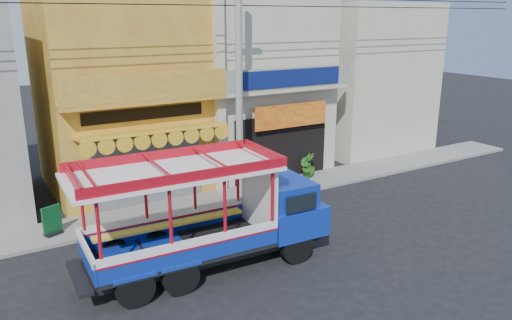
{
  "coord_description": "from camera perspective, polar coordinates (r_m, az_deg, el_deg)",
  "views": [
    {
      "loc": [
        -9.66,
        -12.39,
        6.94
      ],
      "look_at": [
        -0.77,
        2.5,
        1.94
      ],
      "focal_mm": 35.0,
      "sensor_mm": 36.0,
      "label": 1
    }
  ],
  "objects": [
    {
      "name": "ground",
      "position": [
        17.18,
        6.56,
        -7.85
      ],
      "size": [
        90.0,
        90.0,
        0.0
      ],
      "primitive_type": "plane",
      "color": "black",
      "rests_on": "ground"
    },
    {
      "name": "sidewalk",
      "position": [
        20.23,
        -0.3,
        -3.79
      ],
      "size": [
        30.0,
        2.0,
        0.12
      ],
      "primitive_type": "cube",
      "color": "slate",
      "rests_on": "ground"
    },
    {
      "name": "shophouse_left",
      "position": [
        21.31,
        -15.31,
        7.89
      ],
      "size": [
        6.0,
        7.5,
        8.24
      ],
      "color": "#B37027",
      "rests_on": "ground"
    },
    {
      "name": "shophouse_right",
      "position": [
        23.63,
        -1.04,
        9.2
      ],
      "size": [
        6.0,
        6.75,
        8.24
      ],
      "color": "#C0B69D",
      "rests_on": "ground"
    },
    {
      "name": "party_pilaster",
      "position": [
        19.52,
        -4.15,
        7.39
      ],
      "size": [
        0.35,
        0.3,
        8.0
      ],
      "primitive_type": "cube",
      "color": "#C0B69D",
      "rests_on": "ground"
    },
    {
      "name": "filler_building_right",
      "position": [
        27.82,
        11.7,
        9.28
      ],
      "size": [
        6.0,
        6.0,
        7.6
      ],
      "primitive_type": "cube",
      "color": "#C0B69D",
      "rests_on": "ground"
    },
    {
      "name": "utility_pole",
      "position": [
        18.1,
        -1.54,
        10.04
      ],
      "size": [
        28.0,
        0.26,
        9.0
      ],
      "color": "gray",
      "rests_on": "ground"
    },
    {
      "name": "songthaew_truck",
      "position": [
        14.21,
        -3.79,
        -5.99
      ],
      "size": [
        7.21,
        2.61,
        3.33
      ],
      "color": "black",
      "rests_on": "ground"
    },
    {
      "name": "green_sign",
      "position": [
        17.49,
        -22.26,
        -6.65
      ],
      "size": [
        0.62,
        0.48,
        0.99
      ],
      "color": "black",
      "rests_on": "sidewalk"
    },
    {
      "name": "potted_plant_a",
      "position": [
        20.62,
        1.56,
        -1.75
      ],
      "size": [
        1.1,
        1.02,
        1.01
      ],
      "primitive_type": "imported",
      "rotation": [
        0.0,
        0.0,
        0.3
      ],
      "color": "#245317",
      "rests_on": "sidewalk"
    },
    {
      "name": "potted_plant_b",
      "position": [
        21.89,
        5.73,
        -0.95
      ],
      "size": [
        0.57,
        0.6,
        0.87
      ],
      "primitive_type": "imported",
      "rotation": [
        0.0,
        0.0,
        2.06
      ],
      "color": "#245317",
      "rests_on": "sidewalk"
    },
    {
      "name": "potted_plant_c",
      "position": [
        22.05,
        6.01,
        -0.58
      ],
      "size": [
        0.65,
        0.65,
        1.06
      ],
      "primitive_type": "imported",
      "rotation": [
        0.0,
        0.0,
        4.62
      ],
      "color": "#245317",
      "rests_on": "sidewalk"
    }
  ]
}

